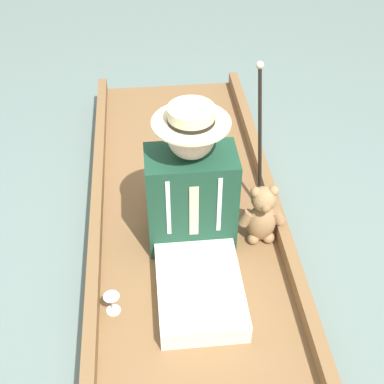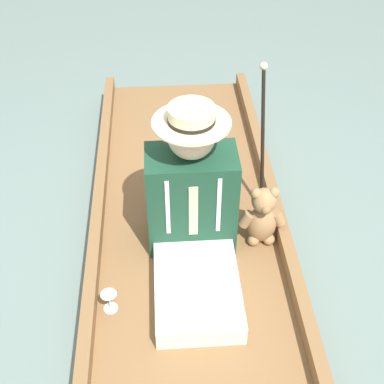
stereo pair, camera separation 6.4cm
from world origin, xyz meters
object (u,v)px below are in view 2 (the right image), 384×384
seated_person (193,209)px  teddy_bear (262,217)px  wine_glass (109,298)px  walking_cane (263,126)px

seated_person → teddy_bear: size_ratio=2.38×
seated_person → wine_glass: seated_person is taller
walking_cane → seated_person: bearing=48.7°
seated_person → wine_glass: size_ratio=7.90×
wine_glass → walking_cane: walking_cane is taller
seated_person → teddy_bear: 0.39m
teddy_bear → walking_cane: (-0.05, -0.41, 0.28)m
seated_person → walking_cane: size_ratio=1.12×
wine_glass → walking_cane: bearing=-135.3°
seated_person → teddy_bear: (-0.36, -0.05, -0.13)m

